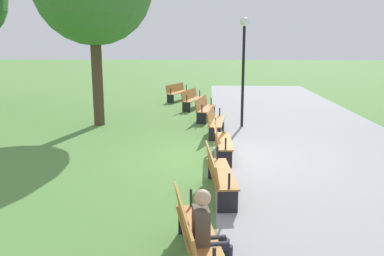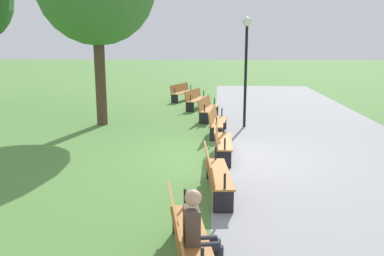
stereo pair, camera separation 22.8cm
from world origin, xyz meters
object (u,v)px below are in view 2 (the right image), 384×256
object	(u,v)px
bench_5	(215,172)
bench_6	(186,232)
person_seated	(199,230)
lamp_post	(246,52)
bench_2	(207,108)
bench_3	(217,121)
bench_4	(221,140)
bench_1	(195,98)
bench_0	(182,92)

from	to	relation	value
bench_5	bench_6	world-z (taller)	same
person_seated	lamp_post	bearing A→B (deg)	161.90
bench_2	person_seated	world-z (taller)	person_seated
person_seated	bench_3	bearing A→B (deg)	167.71
bench_2	lamp_post	distance (m)	2.97
bench_3	lamp_post	distance (m)	2.80
bench_4	person_seated	world-z (taller)	person_seated
bench_1	person_seated	xyz separation A→B (m)	(13.59, 0.83, 0.16)
bench_4	person_seated	xyz separation A→B (m)	(5.59, -0.32, 0.16)
bench_0	bench_3	distance (m)	8.08
lamp_post	bench_3	bearing A→B (deg)	-37.35
bench_2	person_seated	xyz separation A→B (m)	(10.96, 0.19, 0.16)
bench_5	bench_1	bearing A→B (deg)	179.97
person_seated	bench_1	bearing A→B (deg)	172.53
bench_4	bench_6	distance (m)	5.40
bench_0	lamp_post	world-z (taller)	lamp_post
bench_4	lamp_post	distance (m)	4.70
bench_1	bench_6	size ratio (longest dim) A/B	1.00
bench_5	person_seated	size ratio (longest dim) A/B	1.69
bench_4	lamp_post	world-z (taller)	lamp_post
bench_1	bench_2	size ratio (longest dim) A/B	1.00
bench_0	bench_5	xyz separation A→B (m)	(13.25, 1.90, 0.00)
bench_0	lamp_post	bearing A→B (deg)	45.97
bench_3	person_seated	xyz separation A→B (m)	(8.29, -0.19, 0.16)
bench_4	bench_2	bearing A→B (deg)	-174.55
bench_0	bench_3	bearing A→B (deg)	35.51
person_seated	bench_2	bearing A→B (deg)	170.05
bench_0	bench_4	distance (m)	10.74
bench_6	bench_5	bearing A→B (deg)	160.88
bench_1	bench_3	world-z (taller)	same
bench_6	person_seated	size ratio (longest dim) A/B	1.70
bench_2	person_seated	bearing A→B (deg)	11.94
bench_0	bench_2	world-z (taller)	same
bench_1	bench_2	bearing A→B (deg)	30.04
bench_1	bench_2	distance (m)	2.70
lamp_post	bench_1	bearing A→B (deg)	-152.90
bench_6	person_seated	xyz separation A→B (m)	(0.22, 0.19, 0.16)
bench_3	bench_4	size ratio (longest dim) A/B	1.02
bench_4	lamp_post	size ratio (longest dim) A/B	0.51
person_seated	lamp_post	distance (m)	9.92
bench_5	person_seated	bearing A→B (deg)	-9.31
bench_0	bench_2	size ratio (longest dim) A/B	0.99
bench_5	bench_6	size ratio (longest dim) A/B	0.99
bench_3	bench_6	size ratio (longest dim) A/B	0.99
bench_1	bench_5	bearing A→B (deg)	21.87
bench_0	bench_1	bearing A→B (deg)	40.96
bench_0	bench_3	xyz separation A→B (m)	(7.85, 1.90, 0.00)
bench_3	bench_4	bearing A→B (deg)	8.20
bench_5	lamp_post	distance (m)	7.16
bench_2	bench_3	xyz separation A→B (m)	(2.67, 0.38, 0.00)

